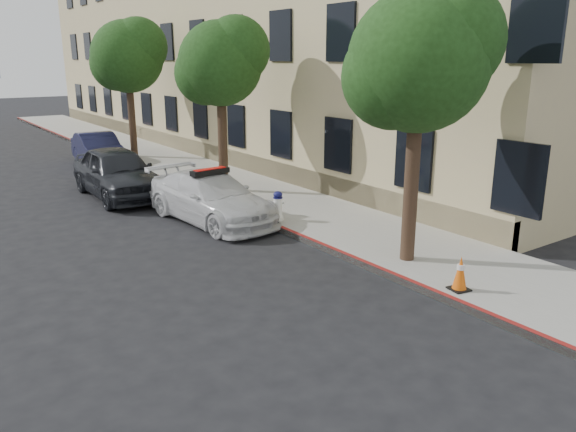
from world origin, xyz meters
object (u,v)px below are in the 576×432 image
(police_car, at_px, (211,198))
(fire_hydrant, at_px, (278,206))
(parked_car_mid, at_px, (118,172))
(traffic_cone, at_px, (460,273))
(parked_car_far, at_px, (98,149))

(police_car, xyz_separation_m, fire_hydrant, (1.25, -1.39, -0.13))
(police_car, relative_size, parked_car_mid, 1.00)
(parked_car_mid, height_order, traffic_cone, parked_car_mid)
(police_car, distance_m, parked_car_far, 10.05)
(fire_hydrant, height_order, traffic_cone, fire_hydrant)
(parked_car_mid, distance_m, fire_hydrant, 6.08)
(traffic_cone, bearing_deg, police_car, 100.56)
(parked_car_mid, xyz_separation_m, fire_hydrant, (2.35, -5.60, -0.27))
(parked_car_mid, relative_size, parked_car_far, 1.16)
(parked_car_far, bearing_deg, police_car, -86.44)
(parked_car_far, bearing_deg, parked_car_mid, -97.53)
(parked_car_mid, xyz_separation_m, traffic_cone, (2.45, -11.42, -0.32))
(police_car, height_order, fire_hydrant, police_car)
(traffic_cone, bearing_deg, parked_car_far, 94.12)
(parked_car_mid, distance_m, traffic_cone, 11.68)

